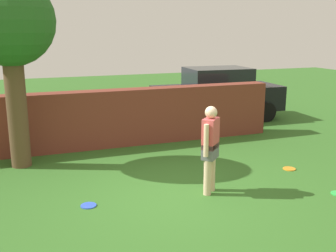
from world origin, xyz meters
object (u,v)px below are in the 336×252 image
(frisbee_blue, at_px, (88,206))
(tree, at_px, (10,27))
(person, at_px, (210,146))
(car, at_px, (217,94))
(frisbee_orange, at_px, (289,169))

(frisbee_blue, bearing_deg, tree, 111.15)
(tree, relative_size, person, 2.50)
(tree, height_order, frisbee_blue, tree)
(tree, distance_m, car, 7.16)
(person, xyz_separation_m, frisbee_blue, (-2.19, 0.18, -0.89))
(tree, relative_size, car, 0.94)
(car, height_order, frisbee_orange, car)
(tree, bearing_deg, person, -41.23)
(tree, bearing_deg, car, 24.03)
(tree, xyz_separation_m, frisbee_orange, (5.40, -2.28, -2.98))
(car, height_order, frisbee_blue, car)
(frisbee_orange, bearing_deg, frisbee_blue, -175.37)
(tree, distance_m, frisbee_orange, 6.57)
(car, distance_m, frisbee_orange, 5.20)
(person, bearing_deg, tree, 94.56)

